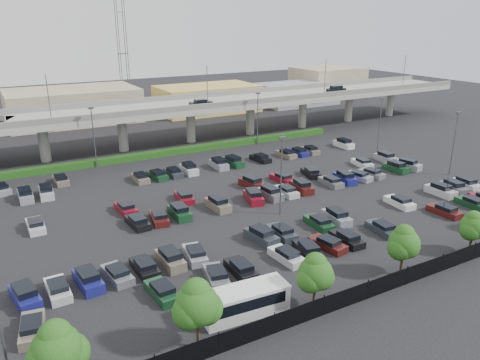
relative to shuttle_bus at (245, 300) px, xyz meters
name	(u,v)px	position (x,y,z in m)	size (l,w,h in m)	color
ground	(249,195)	(14.77, 24.54, -1.34)	(280.00, 280.00, 0.00)	black
overpass	(166,111)	(14.56, 56.50, 5.63)	(150.00, 13.00, 15.80)	#9C9C94
hedge	(182,150)	(14.77, 49.54, -0.79)	(66.00, 1.60, 1.10)	#174213
fence	(399,279)	(14.72, -3.46, -0.44)	(70.00, 0.10, 2.00)	black
tree_row	(396,246)	(15.47, -1.99, 2.18)	(65.07, 3.66, 5.94)	#332316
shuttle_bus	(245,300)	(0.00, 0.00, 0.00)	(7.84, 3.13, 2.47)	silver
parked_cars	(263,198)	(15.11, 21.16, -0.72)	(63.25, 41.68, 1.67)	#706557
light_poles	(216,154)	(10.65, 26.54, 4.89)	(66.90, 48.38, 10.30)	#49494E
distant_buildings	(171,100)	(27.15, 86.35, 2.40)	(138.00, 24.00, 9.00)	slate
comm_tower	(123,51)	(18.77, 98.54, 14.27)	(2.40, 2.40, 30.00)	#49494E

